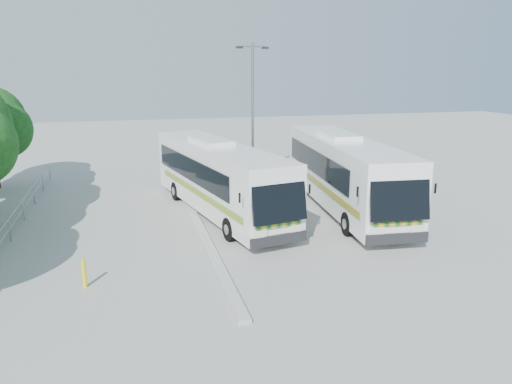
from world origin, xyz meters
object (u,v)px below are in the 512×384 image
object	(u,v)px
lamppost	(253,109)
coach_adjacent	(344,171)
coach_main	(219,177)
bollard	(84,274)

from	to	relation	value
lamppost	coach_adjacent	bearing A→B (deg)	-76.87
coach_main	lamppost	xyz separation A→B (m)	(2.99, 5.26, 2.71)
coach_adjacent	lamppost	world-z (taller)	lamppost
coach_main	lamppost	distance (m)	6.63
coach_main	bollard	world-z (taller)	coach_main
coach_adjacent	bollard	size ratio (longest dim) A/B	13.35
coach_adjacent	bollard	world-z (taller)	coach_adjacent
coach_main	coach_adjacent	size ratio (longest dim) A/B	0.96
lamppost	coach_main	bearing A→B (deg)	-134.33
coach_adjacent	bollard	bearing A→B (deg)	-146.67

